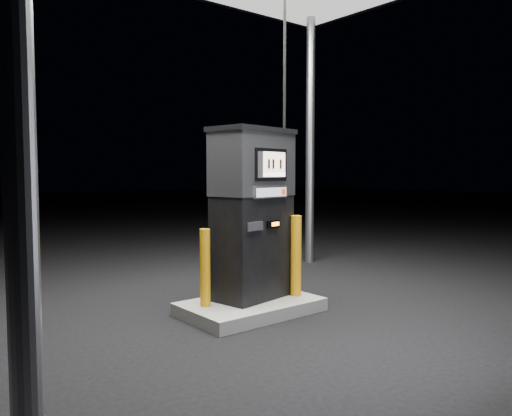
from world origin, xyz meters
TOP-DOWN VIEW (x-y plane):
  - ground at (0.00, 0.00)m, footprint 80.00×80.00m
  - pump_island at (0.00, 0.00)m, footprint 1.60×1.00m
  - fuel_dispenser at (0.11, 0.10)m, footprint 1.17×0.77m
  - bollard_left at (-0.55, 0.14)m, footprint 0.12×0.12m
  - bollard_right at (0.59, -0.15)m, footprint 0.17×0.17m

SIDE VIEW (x-z plane):
  - ground at x=0.00m, z-range 0.00..0.00m
  - pump_island at x=0.00m, z-range 0.00..0.15m
  - bollard_left at x=-0.55m, z-range 0.15..1.03m
  - bollard_right at x=0.59m, z-range 0.15..1.14m
  - fuel_dispenser at x=0.11m, z-range -0.92..3.32m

